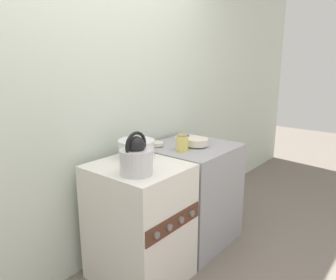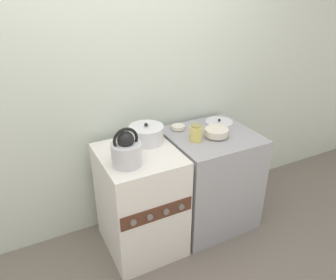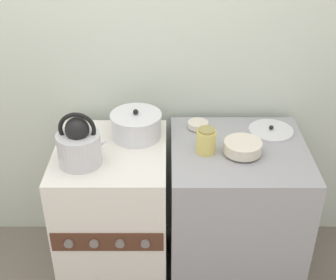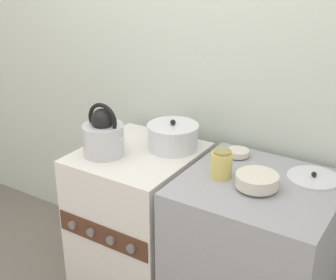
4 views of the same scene
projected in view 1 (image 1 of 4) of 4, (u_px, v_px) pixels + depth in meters
wall_back at (95, 101)px, 2.36m from camera, size 7.00×0.06×2.50m
stove at (139, 223)px, 2.30m from camera, size 0.56×0.64×0.85m
counter at (191, 193)px, 2.81m from camera, size 0.69×0.66×0.85m
kettle at (136, 158)px, 2.01m from camera, size 0.25×0.21×0.27m
cooking_pot at (136, 149)px, 2.36m from camera, size 0.27×0.27×0.16m
enamel_bowl at (197, 142)px, 2.67m from camera, size 0.19×0.19×0.07m
small_ceramic_bowl at (157, 144)px, 2.68m from camera, size 0.11×0.11×0.04m
storage_jar at (182, 143)px, 2.54m from camera, size 0.10×0.10×0.13m
loose_pot_lid at (188, 138)px, 2.95m from camera, size 0.24×0.24×0.03m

